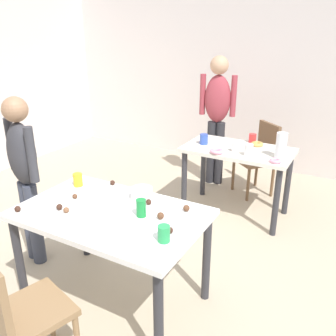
{
  "coord_description": "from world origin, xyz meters",
  "views": [
    {
      "loc": [
        1.29,
        -1.88,
        1.95
      ],
      "look_at": [
        -0.01,
        0.44,
        0.9
      ],
      "focal_mm": 39.0,
      "sensor_mm": 36.0,
      "label": 1
    }
  ],
  "objects_px": {
    "pitcher_far": "(281,145)",
    "chair_near_table": "(17,309)",
    "dining_table_near": "(111,223)",
    "chair_far_table": "(260,154)",
    "mixing_bowl": "(142,193)",
    "soda_can": "(141,208)",
    "dining_table_far": "(237,159)",
    "person_girl_near": "(24,169)",
    "person_adult_far": "(217,109)"
  },
  "relations": [
    {
      "from": "person_adult_far",
      "to": "mixing_bowl",
      "type": "height_order",
      "value": "person_adult_far"
    },
    {
      "from": "chair_near_table",
      "to": "mixing_bowl",
      "type": "bearing_deg",
      "value": 82.56
    },
    {
      "from": "mixing_bowl",
      "to": "dining_table_far",
      "type": "bearing_deg",
      "value": 81.0
    },
    {
      "from": "pitcher_far",
      "to": "chair_near_table",
      "type": "bearing_deg",
      "value": -108.44
    },
    {
      "from": "dining_table_near",
      "to": "chair_near_table",
      "type": "bearing_deg",
      "value": -94.29
    },
    {
      "from": "mixing_bowl",
      "to": "soda_can",
      "type": "relative_size",
      "value": 1.32
    },
    {
      "from": "dining_table_near",
      "to": "mixing_bowl",
      "type": "distance_m",
      "value": 0.32
    },
    {
      "from": "dining_table_far",
      "to": "person_girl_near",
      "type": "bearing_deg",
      "value": -126.48
    },
    {
      "from": "dining_table_far",
      "to": "soda_can",
      "type": "distance_m",
      "value": 1.72
    },
    {
      "from": "chair_near_table",
      "to": "person_adult_far",
      "type": "height_order",
      "value": "person_adult_far"
    },
    {
      "from": "pitcher_far",
      "to": "person_adult_far",
      "type": "bearing_deg",
      "value": 142.1
    },
    {
      "from": "dining_table_far",
      "to": "mixing_bowl",
      "type": "xyz_separation_m",
      "value": [
        -0.23,
        -1.48,
        0.16
      ]
    },
    {
      "from": "person_girl_near",
      "to": "mixing_bowl",
      "type": "height_order",
      "value": "person_girl_near"
    },
    {
      "from": "dining_table_near",
      "to": "chair_far_table",
      "type": "relative_size",
      "value": 1.48
    },
    {
      "from": "dining_table_far",
      "to": "person_girl_near",
      "type": "height_order",
      "value": "person_girl_near"
    },
    {
      "from": "chair_far_table",
      "to": "mixing_bowl",
      "type": "relative_size",
      "value": 5.41
    },
    {
      "from": "chair_far_table",
      "to": "mixing_bowl",
      "type": "distance_m",
      "value": 2.17
    },
    {
      "from": "mixing_bowl",
      "to": "pitcher_far",
      "type": "relative_size",
      "value": 0.64
    },
    {
      "from": "person_girl_near",
      "to": "person_adult_far",
      "type": "height_order",
      "value": "person_adult_far"
    },
    {
      "from": "chair_near_table",
      "to": "person_girl_near",
      "type": "xyz_separation_m",
      "value": [
        -0.87,
        0.86,
        0.36
      ]
    },
    {
      "from": "soda_can",
      "to": "pitcher_far",
      "type": "height_order",
      "value": "pitcher_far"
    },
    {
      "from": "chair_near_table",
      "to": "pitcher_far",
      "type": "distance_m",
      "value": 2.61
    },
    {
      "from": "soda_can",
      "to": "chair_near_table",
      "type": "bearing_deg",
      "value": -108.64
    },
    {
      "from": "dining_table_near",
      "to": "pitcher_far",
      "type": "xyz_separation_m",
      "value": [
        0.76,
        1.67,
        0.22
      ]
    },
    {
      "from": "dining_table_near",
      "to": "pitcher_far",
      "type": "height_order",
      "value": "pitcher_far"
    },
    {
      "from": "soda_can",
      "to": "dining_table_near",
      "type": "bearing_deg",
      "value": -166.99
    },
    {
      "from": "dining_table_near",
      "to": "soda_can",
      "type": "distance_m",
      "value": 0.28
    },
    {
      "from": "mixing_bowl",
      "to": "soda_can",
      "type": "height_order",
      "value": "soda_can"
    },
    {
      "from": "person_girl_near",
      "to": "mixing_bowl",
      "type": "xyz_separation_m",
      "value": [
        1.01,
        0.2,
        -0.07
      ]
    },
    {
      "from": "chair_near_table",
      "to": "soda_can",
      "type": "relative_size",
      "value": 7.13
    },
    {
      "from": "chair_near_table",
      "to": "pitcher_far",
      "type": "xyz_separation_m",
      "value": [
        0.82,
        2.45,
        0.38
      ]
    },
    {
      "from": "dining_table_far",
      "to": "mixing_bowl",
      "type": "relative_size",
      "value": 6.91
    },
    {
      "from": "dining_table_near",
      "to": "chair_near_table",
      "type": "distance_m",
      "value": 0.8
    },
    {
      "from": "chair_near_table",
      "to": "soda_can",
      "type": "xyz_separation_m",
      "value": [
        0.28,
        0.83,
        0.31
      ]
    },
    {
      "from": "person_girl_near",
      "to": "dining_table_near",
      "type": "bearing_deg",
      "value": -4.83
    },
    {
      "from": "dining_table_far",
      "to": "soda_can",
      "type": "bearing_deg",
      "value": -93.08
    },
    {
      "from": "mixing_bowl",
      "to": "dining_table_near",
      "type": "bearing_deg",
      "value": -106.03
    },
    {
      "from": "person_adult_far",
      "to": "dining_table_far",
      "type": "bearing_deg",
      "value": -52.25
    },
    {
      "from": "chair_far_table",
      "to": "chair_near_table",
      "type": "bearing_deg",
      "value": -97.84
    },
    {
      "from": "chair_near_table",
      "to": "pitcher_far",
      "type": "bearing_deg",
      "value": 71.56
    },
    {
      "from": "dining_table_near",
      "to": "mixing_bowl",
      "type": "height_order",
      "value": "mixing_bowl"
    },
    {
      "from": "dining_table_near",
      "to": "dining_table_far",
      "type": "relative_size",
      "value": 1.16
    },
    {
      "from": "dining_table_far",
      "to": "chair_far_table",
      "type": "height_order",
      "value": "chair_far_table"
    },
    {
      "from": "pitcher_far",
      "to": "mixing_bowl",
      "type": "bearing_deg",
      "value": -115.96
    },
    {
      "from": "chair_near_table",
      "to": "dining_table_far",
      "type": "bearing_deg",
      "value": 81.65
    },
    {
      "from": "person_girl_near",
      "to": "mixing_bowl",
      "type": "bearing_deg",
      "value": 11.15
    },
    {
      "from": "person_girl_near",
      "to": "soda_can",
      "type": "xyz_separation_m",
      "value": [
        1.15,
        -0.03,
        -0.05
      ]
    },
    {
      "from": "dining_table_near",
      "to": "person_girl_near",
      "type": "relative_size",
      "value": 0.89
    },
    {
      "from": "person_girl_near",
      "to": "chair_near_table",
      "type": "bearing_deg",
      "value": -44.7
    },
    {
      "from": "dining_table_far",
      "to": "person_adult_far",
      "type": "height_order",
      "value": "person_adult_far"
    }
  ]
}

